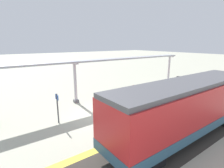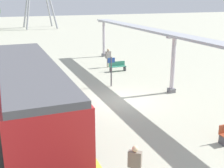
% 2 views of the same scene
% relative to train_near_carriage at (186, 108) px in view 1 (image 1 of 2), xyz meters
% --- Properties ---
extents(ground_plane, '(176.00, 176.00, 0.00)m').
position_rel_train_near_carriage_xyz_m(ground_plane, '(5.84, 2.68, -1.83)').
color(ground_plane, '#AFAF9A').
extents(tactile_edge_strip, '(0.51, 35.55, 0.01)m').
position_rel_train_near_carriage_xyz_m(tactile_edge_strip, '(1.85, 2.68, -1.82)').
color(tactile_edge_strip, yellow).
rests_on(tactile_edge_strip, ground).
extents(trackbed, '(3.20, 47.55, 0.01)m').
position_rel_train_near_carriage_xyz_m(trackbed, '(-0.01, 2.68, -1.82)').
color(trackbed, '#38332D').
rests_on(trackbed, ground).
extents(train_near_carriage, '(2.65, 11.51, 3.48)m').
position_rel_train_near_carriage_xyz_m(train_near_carriage, '(0.00, 0.00, 0.00)').
color(train_near_carriage, red).
rests_on(train_near_carriage, ground).
extents(canopy_pillar_nearest, '(1.10, 0.44, 3.87)m').
position_rel_train_near_carriage_xyz_m(canopy_pillar_nearest, '(9.64, -11.39, 0.13)').
color(canopy_pillar_nearest, slate).
rests_on(canopy_pillar_nearest, ground).
extents(canopy_pillar_second, '(1.10, 0.44, 3.87)m').
position_rel_train_near_carriage_xyz_m(canopy_pillar_second, '(9.64, 2.90, 0.13)').
color(canopy_pillar_second, slate).
rests_on(canopy_pillar_second, ground).
extents(canopy_beam, '(1.20, 28.68, 0.16)m').
position_rel_train_near_carriage_xyz_m(canopy_beam, '(9.64, 2.55, 2.12)').
color(canopy_beam, '#A8AAB2').
rests_on(canopy_beam, canopy_pillar_nearest).
extents(bench_mid_platform, '(1.51, 0.47, 0.86)m').
position_rel_train_near_carriage_xyz_m(bench_mid_platform, '(8.37, -4.17, -1.38)').
color(bench_mid_platform, '#9C4026').
rests_on(bench_mid_platform, ground).
extents(trash_bin, '(0.48, 0.48, 0.92)m').
position_rel_train_near_carriage_xyz_m(trash_bin, '(8.93, -12.76, -1.37)').
color(trash_bin, '#282728').
rests_on(trash_bin, ground).
extents(platform_info_sign, '(0.56, 0.10, 2.20)m').
position_rel_train_near_carriage_xyz_m(platform_info_sign, '(6.32, 5.79, -0.50)').
color(platform_info_sign, '#4C4C51').
rests_on(platform_info_sign, ground).
extents(passenger_waiting_near_edge, '(0.48, 0.45, 1.58)m').
position_rel_train_near_carriage_xyz_m(passenger_waiting_near_edge, '(2.76, -5.47, -0.84)').
color(passenger_waiting_near_edge, '#291C29').
rests_on(passenger_waiting_near_edge, ground).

